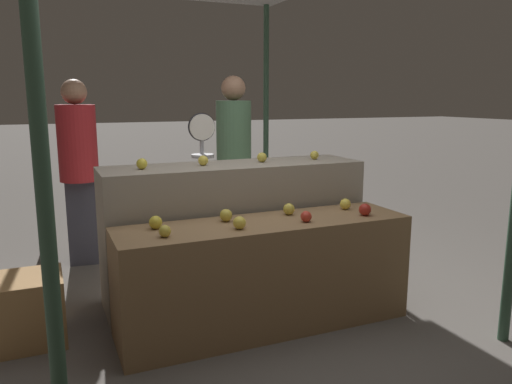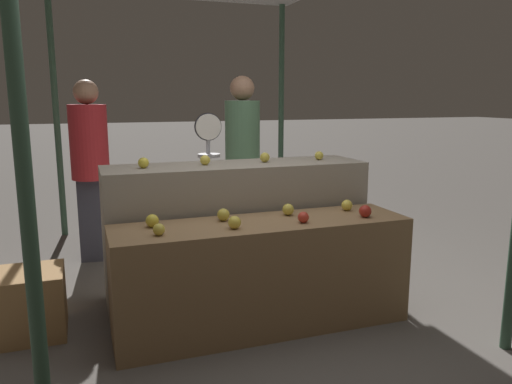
# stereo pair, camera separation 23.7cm
# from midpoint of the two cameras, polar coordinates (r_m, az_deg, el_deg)

# --- Properties ---
(ground_plane) EXTENTS (60.00, 60.00, 0.00)m
(ground_plane) POSITION_cam_midpoint_polar(r_m,az_deg,el_deg) (3.67, 2.65, -15.01)
(ground_plane) COLOR #59544F
(display_counter_front) EXTENTS (2.05, 0.55, 0.76)m
(display_counter_front) POSITION_cam_midpoint_polar(r_m,az_deg,el_deg) (3.52, 2.71, -9.44)
(display_counter_front) COLOR olive
(display_counter_front) RESTS_ON ground_plane
(display_counter_back) EXTENTS (2.05, 0.55, 1.08)m
(display_counter_back) POSITION_cam_midpoint_polar(r_m,az_deg,el_deg) (4.01, -0.52, -4.47)
(display_counter_back) COLOR gray
(display_counter_back) RESTS_ON ground_plane
(apple_front_0) EXTENTS (0.08, 0.08, 0.08)m
(apple_front_0) POSITION_cam_midpoint_polar(r_m,az_deg,el_deg) (3.10, -8.90, -4.27)
(apple_front_0) COLOR gold
(apple_front_0) RESTS_ON display_counter_front
(apple_front_1) EXTENTS (0.08, 0.08, 0.08)m
(apple_front_1) POSITION_cam_midpoint_polar(r_m,az_deg,el_deg) (3.22, -0.36, -3.52)
(apple_front_1) COLOR yellow
(apple_front_1) RESTS_ON display_counter_front
(apple_front_2) EXTENTS (0.08, 0.08, 0.08)m
(apple_front_2) POSITION_cam_midpoint_polar(r_m,az_deg,el_deg) (3.40, 7.43, -2.90)
(apple_front_2) COLOR red
(apple_front_2) RESTS_ON display_counter_front
(apple_front_3) EXTENTS (0.09, 0.09, 0.09)m
(apple_front_3) POSITION_cam_midpoint_polar(r_m,az_deg,el_deg) (3.63, 14.21, -2.15)
(apple_front_3) COLOR #AD281E
(apple_front_3) RESTS_ON display_counter_front
(apple_front_4) EXTENTS (0.09, 0.09, 0.09)m
(apple_front_4) POSITION_cam_midpoint_polar(r_m,az_deg,el_deg) (3.31, -9.78, -3.27)
(apple_front_4) COLOR gold
(apple_front_4) RESTS_ON display_counter_front
(apple_front_5) EXTENTS (0.09, 0.09, 0.09)m
(apple_front_5) POSITION_cam_midpoint_polar(r_m,az_deg,el_deg) (3.42, -1.77, -2.63)
(apple_front_5) COLOR gold
(apple_front_5) RESTS_ON display_counter_front
(apple_front_6) EXTENTS (0.08, 0.08, 0.08)m
(apple_front_6) POSITION_cam_midpoint_polar(r_m,az_deg,el_deg) (3.60, 5.58, -2.03)
(apple_front_6) COLOR gold
(apple_front_6) RESTS_ON display_counter_front
(apple_front_7) EXTENTS (0.08, 0.08, 0.08)m
(apple_front_7) POSITION_cam_midpoint_polar(r_m,az_deg,el_deg) (3.81, 12.11, -1.50)
(apple_front_7) COLOR yellow
(apple_front_7) RESTS_ON display_counter_front
(apple_back_0) EXTENTS (0.08, 0.08, 0.08)m
(apple_back_0) POSITION_cam_midpoint_polar(r_m,az_deg,el_deg) (3.72, -10.97, 3.28)
(apple_back_0) COLOR gold
(apple_back_0) RESTS_ON display_counter_back
(apple_back_1) EXTENTS (0.08, 0.08, 0.08)m
(apple_back_1) POSITION_cam_midpoint_polar(r_m,az_deg,el_deg) (3.83, -4.09, 3.65)
(apple_back_1) COLOR yellow
(apple_back_1) RESTS_ON display_counter_back
(apple_back_2) EXTENTS (0.08, 0.08, 0.08)m
(apple_back_2) POSITION_cam_midpoint_polar(r_m,az_deg,el_deg) (3.99, 2.72, 3.96)
(apple_back_2) COLOR gold
(apple_back_2) RESTS_ON display_counter_back
(apple_back_3) EXTENTS (0.07, 0.07, 0.07)m
(apple_back_3) POSITION_cam_midpoint_polar(r_m,az_deg,el_deg) (4.19, 8.84, 4.13)
(apple_back_3) COLOR gold
(apple_back_3) RESTS_ON display_counter_back
(produce_scale) EXTENTS (0.25, 0.20, 1.46)m
(produce_scale) POSITION_cam_midpoint_polar(r_m,az_deg,el_deg) (4.47, -3.91, 3.68)
(produce_scale) COLOR #99999E
(produce_scale) RESTS_ON ground_plane
(person_vendor_at_scale) EXTENTS (0.44, 0.44, 1.80)m
(person_vendor_at_scale) POSITION_cam_midpoint_polar(r_m,az_deg,el_deg) (4.93, -0.17, 4.45)
(person_vendor_at_scale) COLOR #2D2D38
(person_vendor_at_scale) RESTS_ON ground_plane
(person_customer_left) EXTENTS (0.40, 0.40, 1.76)m
(person_customer_left) POSITION_cam_midpoint_polar(r_m,az_deg,el_deg) (5.03, -17.18, 3.73)
(person_customer_left) COLOR #2D2D38
(person_customer_left) RESTS_ON ground_plane
(wooden_crate_side) EXTENTS (0.45, 0.45, 0.45)m
(wooden_crate_side) POSITION_cam_midpoint_polar(r_m,az_deg,el_deg) (3.73, -22.73, -11.67)
(wooden_crate_side) COLOR #9E7547
(wooden_crate_side) RESTS_ON ground_plane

